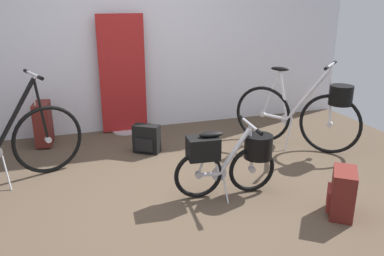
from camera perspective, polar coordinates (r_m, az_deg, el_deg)
ground_plane at (r=3.76m, az=-0.72°, el=-9.40°), size 6.15×6.15×0.00m
back_wall at (r=5.40m, az=-7.76°, el=16.29°), size 6.15×0.10×3.13m
floor_banner_stand at (r=5.30m, az=-9.95°, el=6.62°), size 0.60×0.36×1.56m
folding_bike_foreground at (r=3.61m, az=5.63°, el=-4.07°), size 0.97×0.53×0.69m
display_bike_right at (r=4.85m, az=16.12°, el=2.37°), size 1.06×1.16×1.06m
rolling_suitcase at (r=5.16m, az=-20.74°, el=0.66°), size 0.22×0.38×0.83m
backpack_on_floor at (r=4.66m, az=-6.60°, el=-1.62°), size 0.33×0.29×0.34m
handbag_on_floor at (r=3.56m, az=20.91°, el=-8.79°), size 0.34×0.37×0.40m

